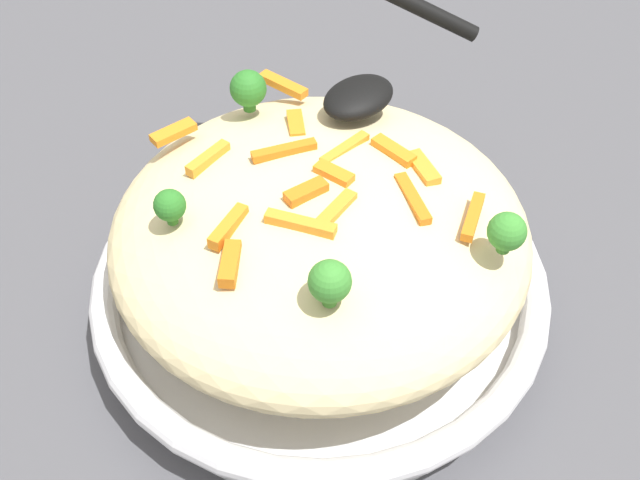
% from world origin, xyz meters
% --- Properties ---
extents(ground_plane, '(2.40, 2.40, 0.00)m').
position_xyz_m(ground_plane, '(0.00, 0.00, 0.00)').
color(ground_plane, '#4C4C51').
extents(serving_bowl, '(0.32, 0.32, 0.04)m').
position_xyz_m(serving_bowl, '(0.00, 0.00, 0.02)').
color(serving_bowl, silver).
rests_on(serving_bowl, ground_plane).
extents(pasta_mound, '(0.28, 0.27, 0.08)m').
position_xyz_m(pasta_mound, '(0.00, 0.00, 0.08)').
color(pasta_mound, beige).
rests_on(pasta_mound, serving_bowl).
extents(carrot_piece_0, '(0.04, 0.03, 0.01)m').
position_xyz_m(carrot_piece_0, '(-0.01, -0.04, 0.12)').
color(carrot_piece_0, orange).
rests_on(carrot_piece_0, pasta_mound).
extents(carrot_piece_1, '(0.01, 0.03, 0.01)m').
position_xyz_m(carrot_piece_1, '(-0.06, 0.01, 0.12)').
color(carrot_piece_1, orange).
rests_on(carrot_piece_1, pasta_mound).
extents(carrot_piece_2, '(0.04, 0.02, 0.01)m').
position_xyz_m(carrot_piece_2, '(0.06, -0.01, 0.12)').
color(carrot_piece_2, orange).
rests_on(carrot_piece_2, pasta_mound).
extents(carrot_piece_3, '(0.03, 0.03, 0.01)m').
position_xyz_m(carrot_piece_3, '(-0.04, -0.06, 0.12)').
color(carrot_piece_3, orange).
rests_on(carrot_piece_3, pasta_mound).
extents(carrot_piece_4, '(0.04, 0.01, 0.01)m').
position_xyz_m(carrot_piece_4, '(-0.04, -0.01, 0.12)').
color(carrot_piece_4, orange).
rests_on(carrot_piece_4, pasta_mound).
extents(carrot_piece_5, '(0.04, 0.02, 0.01)m').
position_xyz_m(carrot_piece_5, '(-0.05, 0.08, 0.12)').
color(carrot_piece_5, orange).
rests_on(carrot_piece_5, pasta_mound).
extents(carrot_piece_6, '(0.01, 0.04, 0.01)m').
position_xyz_m(carrot_piece_6, '(-0.06, -0.10, 0.12)').
color(carrot_piece_6, orange).
rests_on(carrot_piece_6, pasta_mound).
extents(carrot_piece_7, '(0.03, 0.01, 0.01)m').
position_xyz_m(carrot_piece_7, '(0.01, 0.02, 0.12)').
color(carrot_piece_7, orange).
rests_on(carrot_piece_7, pasta_mound).
extents(carrot_piece_8, '(0.03, 0.02, 0.01)m').
position_xyz_m(carrot_piece_8, '(0.01, -0.00, 0.12)').
color(carrot_piece_8, orange).
rests_on(carrot_piece_8, pasta_mound).
extents(carrot_piece_9, '(0.02, 0.03, 0.01)m').
position_xyz_m(carrot_piece_9, '(-0.06, 0.03, 0.12)').
color(carrot_piece_9, orange).
rests_on(carrot_piece_9, pasta_mound).
extents(carrot_piece_10, '(0.03, 0.04, 0.01)m').
position_xyz_m(carrot_piece_10, '(-0.03, 0.05, 0.12)').
color(carrot_piece_10, orange).
rests_on(carrot_piece_10, pasta_mound).
extents(carrot_piece_11, '(0.03, 0.04, 0.01)m').
position_xyz_m(carrot_piece_11, '(0.03, 0.02, 0.12)').
color(carrot_piece_11, orange).
rests_on(carrot_piece_11, pasta_mound).
extents(carrot_piece_12, '(0.01, 0.03, 0.01)m').
position_xyz_m(carrot_piece_12, '(-0.01, -0.00, 0.12)').
color(carrot_piece_12, orange).
rests_on(carrot_piece_12, pasta_mound).
extents(carrot_piece_13, '(0.03, 0.01, 0.01)m').
position_xyz_m(carrot_piece_13, '(0.03, -0.11, 0.12)').
color(carrot_piece_13, orange).
rests_on(carrot_piece_13, pasta_mound).
extents(carrot_piece_14, '(0.03, 0.03, 0.01)m').
position_xyz_m(carrot_piece_14, '(0.08, 0.01, 0.12)').
color(carrot_piece_14, orange).
rests_on(carrot_piece_14, pasta_mound).
extents(carrot_piece_15, '(0.04, 0.01, 0.01)m').
position_xyz_m(carrot_piece_15, '(0.03, -0.07, 0.12)').
color(carrot_piece_15, orange).
rests_on(carrot_piece_15, pasta_mound).
extents(broccoli_floret_0, '(0.02, 0.02, 0.03)m').
position_xyz_m(broccoli_floret_0, '(0.06, 0.06, 0.13)').
color(broccoli_floret_0, '#377928').
rests_on(broccoli_floret_0, pasta_mound).
extents(broccoli_floret_1, '(0.02, 0.02, 0.03)m').
position_xyz_m(broccoli_floret_1, '(-0.04, 0.11, 0.13)').
color(broccoli_floret_1, '#377928').
rests_on(broccoli_floret_1, pasta_mound).
extents(broccoli_floret_2, '(0.02, 0.02, 0.02)m').
position_xyz_m(broccoli_floret_2, '(0.08, -0.05, 0.13)').
color(broccoli_floret_2, '#296820').
rests_on(broccoli_floret_2, pasta_mound).
extents(broccoli_floret_3, '(0.03, 0.03, 0.03)m').
position_xyz_m(broccoli_floret_3, '(-0.03, -0.10, 0.13)').
color(broccoli_floret_3, '#296820').
rests_on(broccoli_floret_3, pasta_mound).
extents(serving_spoon, '(0.15, 0.15, 0.10)m').
position_xyz_m(serving_spoon, '(-0.10, -0.06, 0.14)').
color(serving_spoon, black).
rests_on(serving_spoon, pasta_mound).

